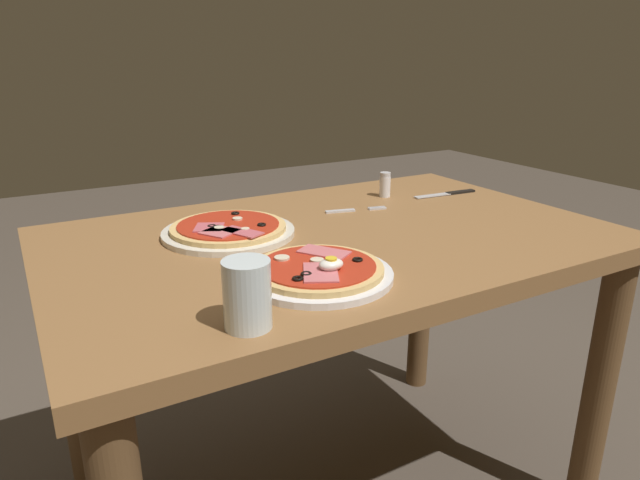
% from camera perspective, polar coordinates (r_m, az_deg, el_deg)
% --- Properties ---
extents(dining_table, '(1.20, 0.78, 0.73)m').
position_cam_1_polar(dining_table, '(1.26, 1.43, -4.37)').
color(dining_table, olive).
rests_on(dining_table, ground).
extents(pizza_foreground, '(0.27, 0.27, 0.05)m').
position_cam_1_polar(pizza_foreground, '(0.98, -0.22, -3.22)').
color(pizza_foreground, white).
rests_on(pizza_foreground, dining_table).
extents(pizza_across_left, '(0.29, 0.29, 0.03)m').
position_cam_1_polar(pizza_across_left, '(1.22, -9.30, 1.02)').
color(pizza_across_left, silver).
rests_on(pizza_across_left, dining_table).
extents(water_glass_near, '(0.07, 0.07, 0.10)m').
position_cam_1_polar(water_glass_near, '(0.81, -7.41, -5.94)').
color(water_glass_near, silver).
rests_on(water_glass_near, dining_table).
extents(fork, '(0.16, 0.05, 0.00)m').
position_cam_1_polar(fork, '(1.40, 3.18, 3.05)').
color(fork, silver).
rests_on(fork, dining_table).
extents(knife, '(0.20, 0.03, 0.01)m').
position_cam_1_polar(knife, '(1.60, 13.01, 4.64)').
color(knife, silver).
rests_on(knife, dining_table).
extents(salt_shaker, '(0.03, 0.03, 0.07)m').
position_cam_1_polar(salt_shaker, '(1.54, 6.63, 5.61)').
color(salt_shaker, white).
rests_on(salt_shaker, dining_table).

